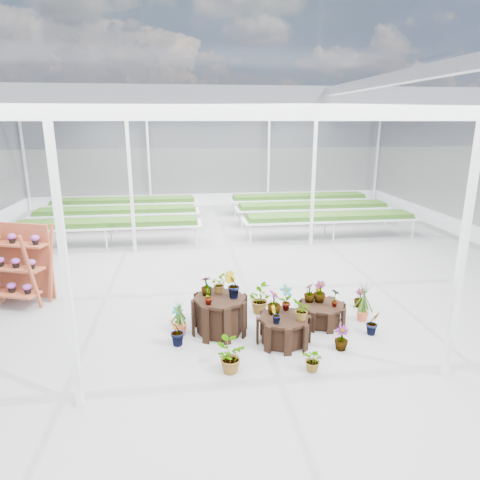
{
  "coord_description": "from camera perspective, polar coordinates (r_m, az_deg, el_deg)",
  "views": [
    {
      "loc": [
        -1.3,
        -9.91,
        4.2
      ],
      "look_at": [
        0.04,
        0.4,
        1.3
      ],
      "focal_mm": 32.0,
      "sensor_mm": 36.0,
      "label": 1
    }
  ],
  "objects": [
    {
      "name": "ground_plane",
      "position": [
        10.84,
        0.05,
        -7.2
      ],
      "size": [
        24.0,
        24.0,
        0.0
      ],
      "primitive_type": "plane",
      "color": "gray",
      "rests_on": "ground"
    },
    {
      "name": "greenhouse_shell",
      "position": [
        10.18,
        0.05,
        4.55
      ],
      "size": [
        18.0,
        24.0,
        4.5
      ],
      "primitive_type": null,
      "color": "white",
      "rests_on": "ground"
    },
    {
      "name": "steel_frame",
      "position": [
        10.18,
        0.05,
        4.55
      ],
      "size": [
        18.0,
        24.0,
        4.5
      ],
      "primitive_type": null,
      "color": "silver",
      "rests_on": "ground"
    },
    {
      "name": "nursery_benches",
      "position": [
        17.57,
        -3.01,
        3.15
      ],
      "size": [
        16.0,
        7.0,
        0.84
      ],
      "primitive_type": null,
      "color": "silver",
      "rests_on": "ground"
    },
    {
      "name": "plinth_tall",
      "position": [
        8.88,
        -2.73,
        -9.93
      ],
      "size": [
        1.3,
        1.3,
        0.76
      ],
      "primitive_type": "cylinder",
      "rotation": [
        0.0,
        0.0,
        0.19
      ],
      "color": "black",
      "rests_on": "ground"
    },
    {
      "name": "plinth_mid",
      "position": [
        8.56,
        5.83,
        -11.82
      ],
      "size": [
        1.08,
        1.08,
        0.54
      ],
      "primitive_type": "cylinder",
      "rotation": [
        0.0,
        0.0,
        -0.06
      ],
      "color": "black",
      "rests_on": "ground"
    },
    {
      "name": "plinth_low",
      "position": [
        9.44,
        10.85,
        -9.63
      ],
      "size": [
        1.03,
        1.03,
        0.44
      ],
      "primitive_type": "cylinder",
      "rotation": [
        0.0,
        0.0,
        0.06
      ],
      "color": "black",
      "rests_on": "ground"
    },
    {
      "name": "shelf_rack",
      "position": [
        11.41,
        -28.32,
        -2.98
      ],
      "size": [
        1.97,
        1.46,
        1.86
      ],
      "primitive_type": null,
      "rotation": [
        0.0,
        0.0,
        -0.34
      ],
      "color": "brown",
      "rests_on": "ground"
    },
    {
      "name": "nursery_plants",
      "position": [
        8.88,
        3.7,
        -9.32
      ],
      "size": [
        4.56,
        3.06,
        1.31
      ],
      "color": "#2A4C16",
      "rests_on": "ground"
    }
  ]
}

